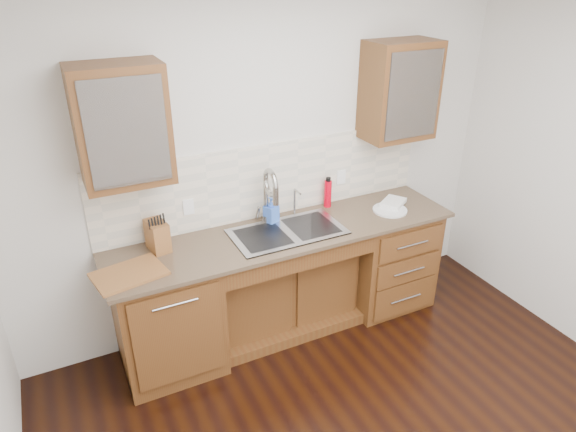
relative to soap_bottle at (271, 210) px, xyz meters
name	(u,v)px	position (x,y,z in m)	size (l,w,h in m)	color
wall_back	(265,160)	(0.04, 0.19, 0.34)	(4.00, 0.10, 2.70)	silver
base_cabinet_left	(167,315)	(-0.91, -0.17, -0.57)	(0.70, 0.62, 0.88)	#593014
base_cabinet_center	(281,286)	(0.04, -0.08, -0.66)	(1.20, 0.44, 0.70)	#593014
base_cabinet_right	(384,255)	(0.99, -0.17, -0.57)	(0.70, 0.62, 0.88)	#593014
countertop	(287,233)	(0.04, -0.19, -0.12)	(2.70, 0.65, 0.03)	#84705B
backsplash	(269,180)	(0.04, 0.13, 0.19)	(2.70, 0.02, 0.59)	beige
sink	(287,242)	(0.04, -0.20, -0.19)	(0.84, 0.46, 0.19)	#9E9EA5
faucet	(266,198)	(-0.03, 0.03, 0.10)	(0.04, 0.04, 0.40)	#999993
filter_tap	(295,201)	(0.22, 0.04, 0.02)	(0.02, 0.02, 0.24)	#999993
upper_cabinet_left	(122,125)	(-1.01, -0.03, 0.81)	(0.55, 0.34, 0.75)	#593014
upper_cabinet_right	(399,91)	(1.09, -0.03, 0.81)	(0.55, 0.34, 0.75)	#593014
outlet_left	(188,207)	(-0.61, 0.12, 0.11)	(0.08, 0.01, 0.12)	white
outlet_right	(341,177)	(0.69, 0.12, 0.11)	(0.08, 0.01, 0.12)	white
soap_bottle	(271,210)	(0.00, 0.00, 0.00)	(0.09, 0.10, 0.21)	blue
water_bottle	(328,194)	(0.53, 0.06, 0.01)	(0.06, 0.06, 0.23)	red
plate	(390,210)	(0.95, -0.24, -0.10)	(0.28, 0.28, 0.02)	silver
dish_towel	(393,202)	(1.02, -0.18, -0.07)	(0.22, 0.16, 0.03)	white
knife_block	(157,236)	(-0.88, -0.03, 0.00)	(0.12, 0.19, 0.22)	brown
cutting_board	(129,274)	(-1.13, -0.27, -0.09)	(0.44, 0.31, 0.02)	#AA853D
cup_left_a	(97,138)	(-1.17, -0.03, 0.76)	(0.11, 0.11, 0.09)	silver
cup_left_b	(130,133)	(-0.96, -0.03, 0.75)	(0.09, 0.09, 0.09)	silver
cup_right_a	(387,98)	(0.98, -0.03, 0.76)	(0.13, 0.13, 0.10)	white
cup_right_b	(404,97)	(1.14, -0.03, 0.76)	(0.10, 0.10, 0.10)	white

